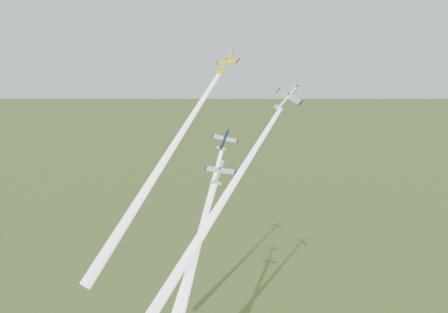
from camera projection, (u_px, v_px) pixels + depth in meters
plane_yellow at (226, 63)px, 144.31m from camera, size 9.24×8.32×8.19m
smoke_trail_yellow at (156, 174)px, 136.75m from camera, size 11.60×41.70×48.98m
plane_navy at (224, 140)px, 141.77m from camera, size 7.55×7.46×6.93m
smoke_trail_navy at (188, 281)px, 126.29m from camera, size 17.80×43.88×53.10m
plane_silver_right at (287, 98)px, 130.07m from camera, size 10.98×8.01×9.20m
smoke_trail_silver_right at (207, 226)px, 123.35m from camera, size 14.30×42.46×50.44m
plane_silver_low at (219, 172)px, 136.72m from camera, size 9.41×8.19×7.32m
smoke_trail_silver_low at (177, 311)px, 122.90m from camera, size 13.56×41.82×49.52m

